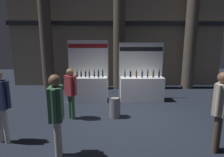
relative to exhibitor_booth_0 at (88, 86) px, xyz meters
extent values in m
plane|color=black|center=(1.46, -2.00, -0.64)|extent=(25.07, 25.07, 0.00)
cube|color=gray|center=(1.46, 3.24, 2.64)|extent=(12.54, 0.25, 6.58)
cube|color=#2D2D33|center=(1.46, 2.94, 2.97)|extent=(12.54, 0.20, 0.24)
cylinder|color=#51473D|center=(-2.44, 2.26, 2.46)|extent=(0.63, 0.63, 6.21)
cylinder|color=#51473D|center=(1.46, 2.26, 2.46)|extent=(0.63, 0.63, 6.21)
cylinder|color=#51473D|center=(5.36, 2.26, 2.46)|extent=(0.63, 0.63, 6.21)
cube|color=white|center=(0.00, -0.05, -0.12)|extent=(1.64, 0.60, 1.05)
cube|color=white|center=(0.00, 0.29, 0.65)|extent=(1.72, 0.04, 2.59)
cube|color=maroon|center=(0.00, 0.27, 1.71)|extent=(1.67, 0.01, 0.18)
cylinder|color=#472D14|center=(-0.64, 0.00, 0.52)|extent=(0.07, 0.07, 0.23)
cylinder|color=#472D14|center=(-0.64, 0.00, 0.67)|extent=(0.03, 0.03, 0.07)
cylinder|color=red|center=(-0.64, 0.00, 0.71)|extent=(0.03, 0.03, 0.02)
cylinder|color=#472D14|center=(-0.45, -0.03, 0.52)|extent=(0.08, 0.08, 0.23)
cylinder|color=#472D14|center=(-0.45, -0.03, 0.68)|extent=(0.03, 0.03, 0.09)
cylinder|color=black|center=(-0.45, -0.03, 0.73)|extent=(0.03, 0.03, 0.02)
cylinder|color=black|center=(-0.28, -0.01, 0.51)|extent=(0.06, 0.06, 0.22)
cylinder|color=black|center=(-0.28, -0.01, 0.67)|extent=(0.03, 0.03, 0.09)
cylinder|color=black|center=(-0.28, -0.01, 0.72)|extent=(0.03, 0.03, 0.02)
cylinder|color=black|center=(-0.10, 0.00, 0.52)|extent=(0.07, 0.07, 0.23)
cylinder|color=black|center=(-0.10, 0.00, 0.66)|extent=(0.03, 0.03, 0.06)
cylinder|color=gold|center=(-0.10, 0.00, 0.70)|extent=(0.03, 0.03, 0.02)
cylinder|color=#19381E|center=(0.08, -0.15, 0.52)|extent=(0.07, 0.07, 0.24)
cylinder|color=#19381E|center=(0.08, -0.15, 0.69)|extent=(0.03, 0.03, 0.09)
cylinder|color=gold|center=(0.08, -0.15, 0.74)|extent=(0.03, 0.03, 0.02)
cylinder|color=black|center=(0.27, 0.01, 0.52)|extent=(0.06, 0.06, 0.24)
cylinder|color=black|center=(0.27, 0.01, 0.68)|extent=(0.03, 0.03, 0.07)
cylinder|color=red|center=(0.27, 0.01, 0.72)|extent=(0.03, 0.03, 0.02)
cylinder|color=black|center=(0.45, -0.12, 0.53)|extent=(0.07, 0.07, 0.26)
cylinder|color=black|center=(0.45, -0.12, 0.70)|extent=(0.03, 0.03, 0.07)
cylinder|color=black|center=(0.45, -0.12, 0.74)|extent=(0.03, 0.03, 0.02)
cylinder|color=#19381E|center=(0.63, 0.03, 0.54)|extent=(0.07, 0.07, 0.27)
cylinder|color=#19381E|center=(0.63, 0.03, 0.71)|extent=(0.03, 0.03, 0.06)
cylinder|color=gold|center=(0.63, 0.03, 0.74)|extent=(0.03, 0.03, 0.02)
cube|color=white|center=(2.31, -0.02, -0.13)|extent=(1.84, 0.60, 1.03)
cube|color=white|center=(2.31, 0.32, 0.60)|extent=(1.93, 0.04, 2.49)
cube|color=black|center=(2.31, 0.29, 1.57)|extent=(1.88, 0.01, 0.18)
cylinder|color=#19381E|center=(1.58, 0.04, 0.51)|extent=(0.06, 0.06, 0.25)
cylinder|color=#19381E|center=(1.58, 0.04, 0.68)|extent=(0.03, 0.03, 0.08)
cylinder|color=red|center=(1.58, 0.04, 0.73)|extent=(0.03, 0.03, 0.02)
cylinder|color=black|center=(1.82, 0.05, 0.50)|extent=(0.08, 0.08, 0.24)
cylinder|color=black|center=(1.82, 0.05, 0.65)|extent=(0.03, 0.03, 0.07)
cylinder|color=gold|center=(1.82, 0.05, 0.69)|extent=(0.03, 0.03, 0.02)
cylinder|color=#472D14|center=(2.06, -0.06, 0.51)|extent=(0.07, 0.07, 0.26)
cylinder|color=#472D14|center=(2.06, -0.06, 0.68)|extent=(0.03, 0.03, 0.07)
cylinder|color=gold|center=(2.06, -0.06, 0.72)|extent=(0.03, 0.03, 0.02)
cylinder|color=black|center=(2.31, -0.07, 0.51)|extent=(0.06, 0.06, 0.25)
cylinder|color=black|center=(2.31, -0.07, 0.67)|extent=(0.03, 0.03, 0.06)
cylinder|color=black|center=(2.31, -0.07, 0.71)|extent=(0.03, 0.03, 0.02)
cylinder|color=#19381E|center=(2.54, -0.08, 0.52)|extent=(0.06, 0.06, 0.28)
cylinder|color=#19381E|center=(2.54, -0.08, 0.69)|extent=(0.03, 0.03, 0.07)
cylinder|color=black|center=(2.54, -0.08, 0.74)|extent=(0.03, 0.03, 0.02)
cylinder|color=#472D14|center=(2.79, -0.06, 0.52)|extent=(0.07, 0.07, 0.27)
cylinder|color=#472D14|center=(2.79, -0.06, 0.69)|extent=(0.03, 0.03, 0.07)
cylinder|color=gold|center=(2.79, -0.06, 0.73)|extent=(0.03, 0.03, 0.02)
cylinder|color=black|center=(3.02, -0.10, 0.51)|extent=(0.07, 0.07, 0.25)
cylinder|color=black|center=(3.02, -0.10, 0.68)|extent=(0.03, 0.03, 0.09)
cylinder|color=black|center=(3.02, -0.10, 0.73)|extent=(0.03, 0.03, 0.02)
cylinder|color=slate|center=(1.08, -1.79, -0.32)|extent=(0.37, 0.37, 0.65)
torus|color=black|center=(1.08, -1.79, 0.02)|extent=(0.36, 0.36, 0.02)
cylinder|color=silver|center=(-1.63, -3.27, -0.21)|extent=(0.12, 0.12, 0.87)
cylinder|color=silver|center=(-1.80, -3.24, -0.21)|extent=(0.12, 0.12, 0.87)
cylinder|color=navy|center=(-1.48, -3.30, 0.58)|extent=(0.08, 0.08, 0.65)
cylinder|color=#47382D|center=(3.22, -3.80, -0.21)|extent=(0.12, 0.12, 0.87)
cylinder|color=#47382D|center=(3.33, -3.70, -0.21)|extent=(0.12, 0.12, 0.87)
cube|color=#ADA393|center=(3.28, -3.75, 0.58)|extent=(0.43, 0.42, 0.69)
sphere|color=brown|center=(3.28, -3.75, 1.05)|extent=(0.24, 0.24, 0.24)
cylinder|color=#ADA393|center=(3.11, -3.90, 0.59)|extent=(0.08, 0.08, 0.66)
cylinder|color=#ADA393|center=(3.45, -3.59, 0.59)|extent=(0.08, 0.08, 0.66)
cylinder|color=#33563D|center=(-0.39, -1.84, -0.25)|extent=(0.12, 0.12, 0.80)
cylinder|color=#33563D|center=(-0.28, -1.93, -0.25)|extent=(0.12, 0.12, 0.80)
cube|color=maroon|center=(-0.34, -1.88, 0.47)|extent=(0.40, 0.39, 0.63)
sphere|color=#8C6647|center=(-0.34, -1.88, 0.90)|extent=(0.22, 0.22, 0.22)
cylinder|color=maroon|center=(-0.49, -1.76, 0.49)|extent=(0.08, 0.08, 0.60)
cylinder|color=maroon|center=(-0.18, -2.01, 0.49)|extent=(0.08, 0.08, 0.60)
cylinder|color=#ADA393|center=(-0.18, -3.99, -0.21)|extent=(0.12, 0.12, 0.87)
cylinder|color=#ADA393|center=(-0.20, -3.83, -0.21)|extent=(0.12, 0.12, 0.87)
cube|color=#33563D|center=(-0.19, -3.91, 0.57)|extent=(0.30, 0.42, 0.69)
sphere|color=brown|center=(-0.19, -3.91, 1.03)|extent=(0.24, 0.24, 0.24)
cylinder|color=#33563D|center=(-0.16, -4.15, 0.58)|extent=(0.08, 0.08, 0.65)
cylinder|color=#33563D|center=(-0.22, -3.67, 0.58)|extent=(0.08, 0.08, 0.65)
camera|label=1|loc=(0.85, -7.22, 1.69)|focal=27.54mm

